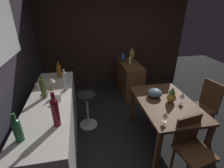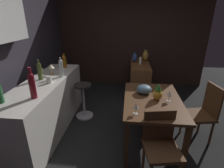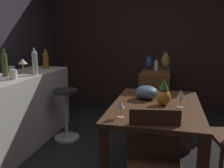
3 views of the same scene
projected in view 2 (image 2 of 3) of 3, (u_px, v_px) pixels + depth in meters
name	position (u px, v px, depth m)	size (l,w,h in m)	color
ground_plane	(134.00, 140.00, 2.82)	(9.00, 9.00, 0.00)	black
wall_side_right	(123.00, 38.00, 4.72)	(0.10, 4.40, 2.60)	#33231E
dining_table	(152.00, 105.00, 2.60)	(1.24, 0.83, 0.74)	#56351E
kitchen_counter	(47.00, 106.00, 2.95)	(2.10, 0.60, 0.90)	silver
sideboard_cabinet	(139.00, 80.00, 4.26)	(1.10, 0.44, 0.82)	brown
chair_near_window	(161.00, 144.00, 2.05)	(0.46, 0.46, 0.86)	#56351E
chair_by_doorway	(203.00, 112.00, 2.68)	(0.47, 0.47, 0.94)	#56351E
bar_stool	(84.00, 100.00, 3.35)	(0.34, 0.34, 0.69)	#262323
wine_glass_left	(136.00, 106.00, 2.14)	(0.07, 0.07, 0.15)	silver
wine_glass_right	(169.00, 94.00, 2.46)	(0.08, 0.08, 0.17)	silver
pineapple_centerpiece	(158.00, 93.00, 2.51)	(0.14, 0.14, 0.25)	gold
fruit_bowl	(144.00, 89.00, 2.73)	(0.23, 0.23, 0.14)	slate
wine_bottle_clear	(61.00, 67.00, 2.95)	(0.07, 0.07, 0.34)	silver
wine_bottle_olive	(40.00, 70.00, 2.81)	(0.07, 0.07, 0.34)	#475623
wine_bottle_amber	(64.00, 61.00, 3.47)	(0.08, 0.08, 0.28)	#8C5114
wine_bottle_ruby	(32.00, 84.00, 2.17)	(0.08, 0.08, 0.41)	maroon
cup_cream	(41.00, 71.00, 3.18)	(0.12, 0.08, 0.08)	beige
cup_white	(49.00, 80.00, 2.71)	(0.11, 0.08, 0.11)	white
counter_lamp	(51.00, 67.00, 3.04)	(0.12, 0.12, 0.19)	#A58447
pillar_candle_tall	(140.00, 61.00, 4.05)	(0.06, 0.06, 0.18)	white
vase_brass	(145.00, 56.00, 4.30)	(0.14, 0.14, 0.27)	#B78C38
vase_ceramic_blue	(135.00, 58.00, 4.21)	(0.12, 0.12, 0.22)	#334C8C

